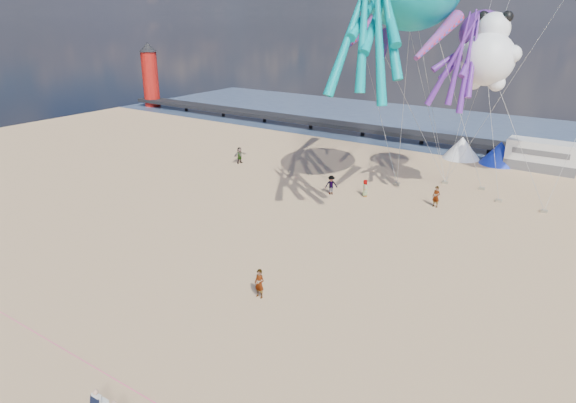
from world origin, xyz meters
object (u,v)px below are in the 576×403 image
(kite_panda, at_px, (488,59))
(windsock_left, at_px, (360,34))
(beachgoer_4, at_px, (240,155))
(kite_octopus_purple, at_px, (483,33))
(sandbag_e, at_px, (445,182))
(tent_blue, at_px, (500,153))
(lighthouse, at_px, (151,79))
(standing_person, at_px, (259,284))
(sandbag_a, at_px, (397,184))
(beachgoer_0, at_px, (365,188))
(beachgoer_5, at_px, (436,197))
(sandbag_d, at_px, (482,188))
(sandbag_b, at_px, (499,201))
(motorhome_0, at_px, (542,156))
(windsock_right, at_px, (383,51))
(beachgoer_2, at_px, (331,185))
(sandbag_c, at_px, (544,211))
(windsock_mid, at_px, (438,37))
(tent_white, at_px, (462,148))

(kite_panda, xyz_separation_m, windsock_left, (-12.45, 3.33, 1.43))
(beachgoer_4, height_order, kite_octopus_purple, kite_octopus_purple)
(sandbag_e, relative_size, windsock_left, 0.08)
(tent_blue, bearing_deg, lighthouse, 176.05)
(standing_person, bearing_deg, sandbag_a, 96.53)
(beachgoer_0, xyz_separation_m, beachgoer_4, (-15.69, 1.93, 0.12))
(beachgoer_5, bearing_deg, beachgoer_4, -170.08)
(sandbag_d, bearing_deg, sandbag_b, -50.53)
(motorhome_0, height_order, windsock_right, windsock_right)
(tent_blue, bearing_deg, beachgoer_5, -93.96)
(windsock_right, bearing_deg, standing_person, -103.98)
(sandbag_a, height_order, kite_octopus_purple, kite_octopus_purple)
(beachgoer_2, distance_m, sandbag_b, 14.19)
(lighthouse, bearing_deg, beachgoer_5, -19.69)
(tent_blue, height_order, sandbag_d, tent_blue)
(sandbag_c, bearing_deg, beachgoer_2, -160.37)
(sandbag_e, distance_m, windsock_mid, 16.60)
(windsock_left, distance_m, windsock_right, 7.47)
(sandbag_d, height_order, windsock_left, windsock_left)
(sandbag_d, bearing_deg, windsock_right, -136.73)
(lighthouse, relative_size, beachgoer_2, 5.23)
(windsock_left, bearing_deg, sandbag_b, -6.70)
(beachgoer_2, height_order, sandbag_d, beachgoer_2)
(beachgoer_0, xyz_separation_m, sandbag_b, (10.02, 5.03, -0.63))
(beachgoer_0, distance_m, windsock_mid, 14.25)
(sandbag_d, relative_size, windsock_left, 0.08)
(standing_person, bearing_deg, beachgoer_0, 100.82)
(tent_blue, bearing_deg, sandbag_c, -62.78)
(windsock_left, distance_m, windsock_mid, 13.26)
(sandbag_c, distance_m, sandbag_e, 9.44)
(tent_white, distance_m, tent_blue, 4.00)
(beachgoer_0, bearing_deg, windsock_mid, -132.80)
(windsock_left, bearing_deg, lighthouse, 159.91)
(beachgoer_0, height_order, beachgoer_2, beachgoer_2)
(tent_blue, bearing_deg, windsock_left, -135.90)
(motorhome_0, distance_m, kite_panda, 17.91)
(tent_white, relative_size, windsock_mid, 0.66)
(windsock_mid, bearing_deg, standing_person, -92.89)
(beachgoer_5, bearing_deg, tent_blue, 98.81)
(sandbag_e, bearing_deg, standing_person, -94.13)
(beachgoer_5, distance_m, kite_panda, 11.28)
(lighthouse, height_order, sandbag_c, lighthouse)
(sandbag_a, relative_size, windsock_right, 0.09)
(kite_panda, bearing_deg, beachgoer_0, -162.61)
(beachgoer_4, bearing_deg, windsock_right, -82.08)
(kite_panda, relative_size, windsock_left, 1.05)
(beachgoer_0, xyz_separation_m, sandbag_e, (4.64, 7.42, -0.63))
(tent_blue, bearing_deg, motorhome_0, 0.00)
(windsock_right, bearing_deg, motorhome_0, 37.27)
(windsock_mid, bearing_deg, kite_panda, 74.38)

